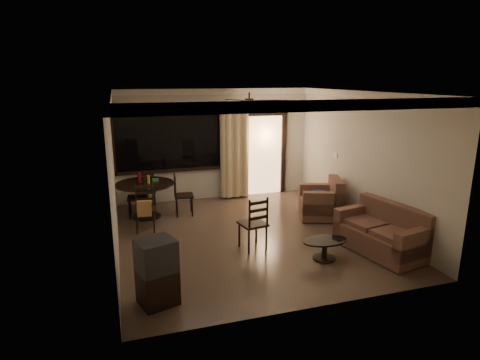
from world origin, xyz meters
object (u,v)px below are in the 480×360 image
object	(u,v)px
dining_chair_west	(138,205)
dining_chair_south	(145,217)
dining_table	(145,190)
dining_chair_north	(147,197)
tv_cabinet	(157,272)
sofa	(383,234)
dining_chair_east	(184,203)
side_chair	(253,233)
coffee_table	(325,246)
armchair	(323,202)

from	to	relation	value
dining_chair_west	dining_chair_south	bearing A→B (deg)	10.91
dining_table	dining_chair_north	xyz separation A→B (m)	(0.07, 0.59, -0.34)
tv_cabinet	sofa	size ratio (longest dim) A/B	0.55
dining_chair_west	tv_cabinet	size ratio (longest dim) A/B	1.01
dining_chair_east	sofa	distance (m)	4.37
tv_cabinet	sofa	distance (m)	4.10
dining_chair_north	side_chair	xyz separation A→B (m)	(1.67, -2.93, 0.02)
dining_chair_east	dining_chair_north	world-z (taller)	same
tv_cabinet	coffee_table	distance (m)	2.97
dining_chair_south	tv_cabinet	size ratio (longest dim) A/B	1.01
dining_chair_south	dining_table	bearing A→B (deg)	89.91
armchair	tv_cabinet	bearing A→B (deg)	-128.00
sofa	side_chair	world-z (taller)	side_chair
dining_chair_west	side_chair	bearing A→B (deg)	43.63
tv_cabinet	armchair	world-z (taller)	tv_cabinet
dining_chair_west	dining_chair_east	bearing A→B (deg)	86.48
dining_chair_north	sofa	xyz separation A→B (m)	(3.86, -3.74, 0.06)
dining_chair_east	tv_cabinet	distance (m)	3.75
coffee_table	side_chair	world-z (taller)	side_chair
dining_chair_south	tv_cabinet	xyz separation A→B (m)	(-0.04, -2.85, 0.17)
dining_chair_south	sofa	distance (m)	4.63
dining_chair_east	dining_chair_north	size ratio (longest dim) A/B	1.00
dining_table	coffee_table	size ratio (longest dim) A/B	1.59
dining_chair_east	coffee_table	distance (m)	3.62
dining_chair_west	coffee_table	xyz separation A→B (m)	(2.95, -3.20, -0.05)
dining_table	dining_chair_south	distance (m)	0.92
armchair	dining_chair_south	bearing A→B (deg)	-165.76
dining_chair_west	armchair	distance (m)	4.16
dining_chair_north	side_chair	size ratio (longest dim) A/B	0.94
dining_chair_south	side_chair	distance (m)	2.35
dining_chair_north	dining_chair_south	bearing A→B (deg)	89.27
side_chair	sofa	bearing A→B (deg)	149.09
dining_table	dining_chair_west	bearing A→B (deg)	155.65
dining_chair_west	tv_cabinet	distance (m)	3.79
dining_table	coffee_table	xyz separation A→B (m)	(2.78, -3.13, -0.39)
tv_cabinet	armchair	bearing A→B (deg)	15.53
dining_chair_east	coffee_table	world-z (taller)	dining_chair_east
dining_chair_east	armchair	world-z (taller)	dining_chair_east
tv_cabinet	armchair	distance (m)	4.64
armchair	dining_chair_north	bearing A→B (deg)	173.64
dining_chair_west	dining_chair_north	distance (m)	0.56
side_chair	tv_cabinet	bearing A→B (deg)	25.30
dining_chair_north	sofa	distance (m)	5.38
dining_table	side_chair	bearing A→B (deg)	-53.48
dining_table	dining_chair_north	distance (m)	0.68
dining_chair_east	dining_chair_south	distance (m)	1.20
dining_chair_east	side_chair	size ratio (longest dim) A/B	0.94
dining_chair_west	sofa	size ratio (longest dim) A/B	0.55
tv_cabinet	side_chair	xyz separation A→B (m)	(1.86, 1.36, -0.17)
dining_chair_east	armchair	size ratio (longest dim) A/B	0.85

